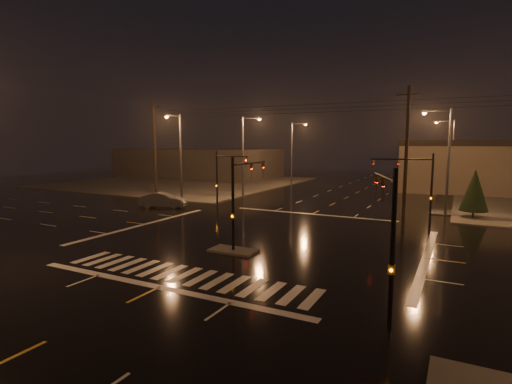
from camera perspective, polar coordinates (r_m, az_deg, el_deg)
ground at (r=29.00m, az=0.76°, el=-6.64°), size 140.00×140.00×0.00m
sidewalk_nw at (r=70.04m, az=-10.38°, el=1.40°), size 36.00×36.00×0.12m
median_island at (r=25.58m, az=-3.26°, el=-8.36°), size 3.00×1.60×0.15m
crosswalk at (r=21.63m, az=-10.12°, el=-11.58°), size 15.00×2.60×0.01m
stop_bar_near at (r=20.17m, az=-13.65°, el=-13.07°), size 16.00×0.50×0.01m
stop_bar_far at (r=38.95m, az=7.99°, el=-3.14°), size 16.00×0.50×0.01m
commercial_block at (r=82.43m, az=-8.10°, el=4.20°), size 30.00×18.00×5.60m
signal_mast_median at (r=25.65m, az=-2.27°, el=0.07°), size 0.25×4.59×6.00m
signal_mast_ne at (r=35.64m, az=22.20°, el=1.59°), size 4.84×1.86×6.00m
signal_mast_nw at (r=41.78m, az=-4.73°, el=2.83°), size 4.84×1.86×6.00m
signal_mast_se at (r=15.98m, az=18.43°, el=-4.75°), size 1.55×3.87×6.00m
streetlight_1 at (r=49.32m, az=-1.58°, el=5.84°), size 2.77×0.32×10.00m
streetlight_2 at (r=63.81m, az=5.38°, el=6.10°), size 2.77×0.32×10.00m
streetlight_3 at (r=41.27m, az=25.40°, el=4.91°), size 2.77×0.32×10.00m
streetlight_4 at (r=61.26m, az=26.03°, el=5.38°), size 2.77×0.32×10.00m
streetlight_5 at (r=46.27m, az=-10.95°, el=5.63°), size 0.32×2.77×10.00m
utility_pole_0 at (r=52.26m, az=-14.26°, el=6.06°), size 2.20×0.32×12.00m
utility_pole_1 at (r=39.50m, az=20.69°, el=5.55°), size 2.20×0.32×12.00m
conifer_0 at (r=41.09m, az=28.76°, el=0.26°), size 2.46×2.46×4.54m
car_crossing at (r=43.41m, az=-13.14°, el=-1.14°), size 5.18×3.37×1.61m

